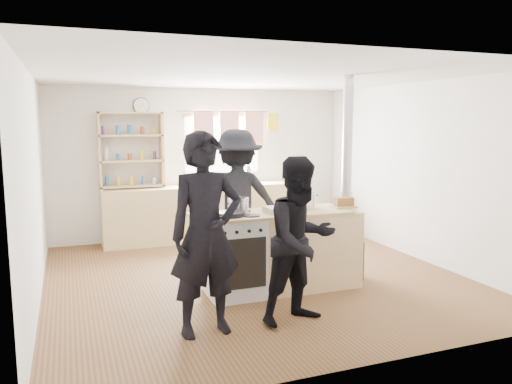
% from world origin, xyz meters
% --- Properties ---
extents(ground, '(5.00, 5.00, 0.01)m').
position_xyz_m(ground, '(0.00, 0.00, -0.01)').
color(ground, brown).
rests_on(ground, ground).
extents(back_counter, '(3.40, 0.55, 0.90)m').
position_xyz_m(back_counter, '(0.00, 2.22, 0.45)').
color(back_counter, '#D0B77D').
rests_on(back_counter, ground).
extents(shelving_unit, '(1.00, 0.28, 1.20)m').
position_xyz_m(shelving_unit, '(-1.20, 2.34, 1.51)').
color(shelving_unit, tan).
rests_on(shelving_unit, back_counter).
extents(thermos, '(0.10, 0.10, 0.28)m').
position_xyz_m(thermos, '(0.72, 2.22, 1.04)').
color(thermos, silver).
rests_on(thermos, back_counter).
extents(cooking_island, '(1.97, 0.64, 0.93)m').
position_xyz_m(cooking_island, '(0.14, -0.55, 0.47)').
color(cooking_island, silver).
rests_on(cooking_island, ground).
extents(skillet_greens, '(0.44, 0.44, 0.05)m').
position_xyz_m(skillet_greens, '(-0.52, -0.64, 0.96)').
color(skillet_greens, black).
rests_on(skillet_greens, cooking_island).
extents(roast_tray, '(0.31, 0.27, 0.07)m').
position_xyz_m(roast_tray, '(0.06, -0.62, 0.97)').
color(roast_tray, silver).
rests_on(roast_tray, cooking_island).
extents(stockpot_stove, '(0.24, 0.24, 0.20)m').
position_xyz_m(stockpot_stove, '(-0.37, -0.47, 1.02)').
color(stockpot_stove, '#BCBCBF').
rests_on(stockpot_stove, cooking_island).
extents(stockpot_counter, '(0.32, 0.32, 0.24)m').
position_xyz_m(stockpot_counter, '(0.46, -0.43, 1.04)').
color(stockpot_counter, silver).
rests_on(stockpot_counter, cooking_island).
extents(bread_board, '(0.29, 0.22, 0.12)m').
position_xyz_m(bread_board, '(0.93, -0.58, 0.98)').
color(bread_board, tan).
rests_on(bread_board, cooking_island).
extents(flue_heater, '(0.35, 0.35, 2.50)m').
position_xyz_m(flue_heater, '(1.04, -0.44, 0.65)').
color(flue_heater, black).
rests_on(flue_heater, ground).
extents(person_near_left, '(0.72, 0.51, 1.87)m').
position_xyz_m(person_near_left, '(-1.00, -1.42, 0.94)').
color(person_near_left, black).
rests_on(person_near_left, ground).
extents(person_near_right, '(0.90, 0.77, 1.63)m').
position_xyz_m(person_near_right, '(-0.08, -1.49, 0.81)').
color(person_near_right, black).
rests_on(person_near_right, ground).
extents(person_far, '(1.30, 0.89, 1.85)m').
position_xyz_m(person_far, '(-0.06, 0.49, 0.93)').
color(person_far, black).
rests_on(person_far, ground).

